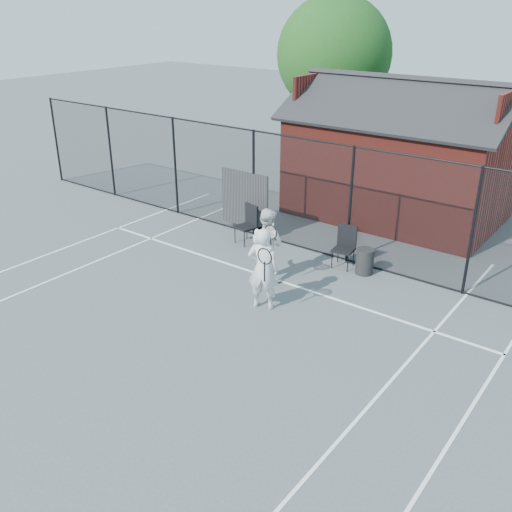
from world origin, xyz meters
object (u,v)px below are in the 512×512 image
Objects in this scene: chair_right at (343,248)px; chair_left at (246,225)px; clubhouse at (399,164)px; waste_bin at (365,261)px; player_back at (267,244)px; player_front at (263,269)px.

chair_left is at bearing 176.93° from chair_right.
waste_bin is (1.21, -4.40, -1.29)m from clubhouse.
clubhouse is at bearing 84.97° from player_back.
chair_left is at bearing -176.01° from waste_bin.
chair_left is (-1.75, 1.43, -0.37)m from player_back.
player_front reaches higher than chair_right.
clubhouse is at bearing 105.32° from waste_bin.
player_back is at bearing -136.13° from waste_bin.
clubhouse is at bearing 89.94° from chair_right.
waste_bin is at bearing 17.79° from chair_left.
player_front reaches higher than waste_bin.
player_back reaches higher than waste_bin.
chair_right is (1.14, 1.67, -0.37)m from player_back.
waste_bin is (1.74, 1.67, -0.57)m from player_back.
clubhouse is 5.29m from chair_left.
player_front is 3.64m from chair_left.
chair_right reaches higher than waste_bin.
clubhouse reaches higher than chair_left.
chair_left is 1.01× the size of chair_right.
chair_left is at bearing -116.23° from clubhouse.
chair_right is (0.39, 2.85, -0.41)m from player_front.
player_back is (-0.53, -6.07, -0.71)m from clubhouse.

